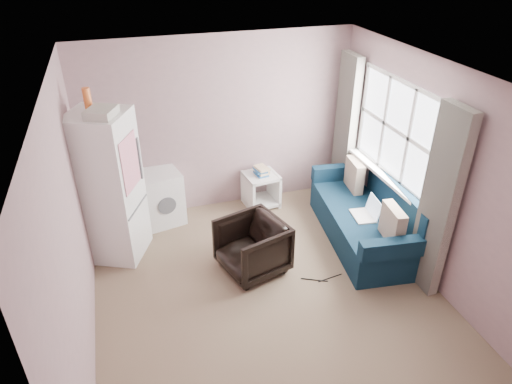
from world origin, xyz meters
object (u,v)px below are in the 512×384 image
(fridge, at_px, (109,187))
(washing_machine, at_px, (160,196))
(sofa, at_px, (369,218))
(side_table, at_px, (261,187))
(armchair, at_px, (252,244))

(fridge, height_order, washing_machine, fridge)
(sofa, bearing_deg, fridge, 175.00)
(fridge, xyz_separation_m, washing_machine, (0.62, 0.57, -0.56))
(washing_machine, xyz_separation_m, sofa, (2.58, -1.26, -0.07))
(side_table, bearing_deg, armchair, -111.84)
(fridge, distance_m, sofa, 3.33)
(side_table, distance_m, sofa, 1.67)
(fridge, bearing_deg, armchair, -3.99)
(armchair, distance_m, side_table, 1.51)
(fridge, bearing_deg, side_table, 39.84)
(fridge, bearing_deg, washing_machine, 67.34)
(armchair, height_order, sofa, sofa)
(armchair, height_order, fridge, fridge)
(fridge, distance_m, side_table, 2.27)
(fridge, xyz_separation_m, sofa, (3.20, -0.69, -0.63))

